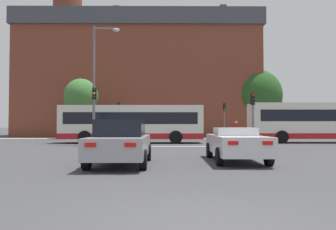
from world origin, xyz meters
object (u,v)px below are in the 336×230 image
object	(u,v)px
traffic_light_far_right	(224,115)
street_lamp_junction	(98,74)
traffic_light_near_left	(94,106)
bus_crossing_lead	(132,123)
pedestrian_waiting	(172,129)
pedestrian_walking_east	(236,128)
car_roadster_right	(236,143)
traffic_light_far_left	(119,114)
traffic_light_near_right	(253,110)
bus_crossing_trailing	(318,122)
car_saloon_left	(121,142)

from	to	relation	value
traffic_light_far_right	street_lamp_junction	distance (m)	16.12
traffic_light_near_left	street_lamp_junction	world-z (taller)	street_lamp_junction
bus_crossing_lead	pedestrian_waiting	xyz separation A→B (m)	(3.38, 9.72, -0.52)
bus_crossing_lead	pedestrian_walking_east	world-z (taller)	bus_crossing_lead
car_roadster_right	pedestrian_walking_east	bearing A→B (deg)	78.50
street_lamp_junction	pedestrian_waiting	distance (m)	14.43
traffic_light_far_left	bus_crossing_lead	bearing A→B (deg)	-74.98
traffic_light_far_right	street_lamp_junction	xyz separation A→B (m)	(-11.01, -11.52, 2.47)
pedestrian_walking_east	traffic_light_far_left	bearing A→B (deg)	-92.92
street_lamp_junction	traffic_light_far_left	bearing A→B (deg)	90.98
traffic_light_far_right	pedestrian_walking_east	bearing A→B (deg)	40.68
traffic_light_far_right	pedestrian_waiting	world-z (taller)	traffic_light_far_right
street_lamp_junction	car_roadster_right	bearing A→B (deg)	-53.94
traffic_light_far_right	traffic_light_near_right	xyz separation A→B (m)	(-0.20, -12.02, -0.08)
traffic_light_near_right	pedestrian_waiting	xyz separation A→B (m)	(-5.30, 13.24, -1.40)
car_roadster_right	traffic_light_near_left	world-z (taller)	traffic_light_near_left
traffic_light_near_right	street_lamp_junction	world-z (taller)	street_lamp_junction
traffic_light_far_right	street_lamp_junction	size ratio (longest dim) A/B	0.45
traffic_light_far_right	pedestrian_walking_east	xyz separation A→B (m)	(1.54, 1.32, -1.44)
pedestrian_waiting	pedestrian_walking_east	xyz separation A→B (m)	(7.04, 0.10, 0.05)
traffic_light_far_left	traffic_light_near_right	bearing A→B (deg)	-47.82
bus_crossing_trailing	pedestrian_walking_east	xyz separation A→B (m)	(-4.59, 9.44, -0.60)
traffic_light_far_right	traffic_light_near_left	bearing A→B (deg)	-132.57
car_roadster_right	bus_crossing_trailing	distance (m)	16.79
car_saloon_left	bus_crossing_lead	distance (m)	14.47
car_saloon_left	bus_crossing_lead	xyz separation A→B (m)	(-1.09, 14.40, 0.78)
bus_crossing_lead	traffic_light_far_left	bearing A→B (deg)	-164.98
bus_crossing_trailing	pedestrian_waiting	world-z (taller)	bus_crossing_trailing
car_saloon_left	pedestrian_walking_east	size ratio (longest dim) A/B	2.44
pedestrian_walking_east	car_saloon_left	bearing A→B (deg)	-29.33
car_roadster_right	bus_crossing_lead	world-z (taller)	bus_crossing_lead
traffic_light_near_right	traffic_light_far_left	xyz separation A→B (m)	(-11.00, 12.15, 0.15)
car_saloon_left	traffic_light_near_left	world-z (taller)	traffic_light_near_left
car_saloon_left	traffic_light_far_right	distance (m)	24.26
pedestrian_waiting	traffic_light_far_left	bearing A→B (deg)	75.73
car_roadster_right	traffic_light_near_right	distance (m)	10.50
traffic_light_near_left	traffic_light_far_right	distance (m)	16.42
car_saloon_left	bus_crossing_lead	bearing A→B (deg)	94.39
car_saloon_left	traffic_light_near_right	size ratio (longest dim) A/B	1.25
bus_crossing_trailing	traffic_light_near_right	xyz separation A→B (m)	(-6.33, -3.90, 0.76)
bus_crossing_lead	traffic_light_far_right	bearing A→B (deg)	133.72
bus_crossing_lead	traffic_light_far_right	xyz separation A→B (m)	(8.89, 8.50, 0.97)
car_saloon_left	street_lamp_junction	world-z (taller)	street_lamp_junction
traffic_light_near_left	pedestrian_walking_east	size ratio (longest dim) A/B	2.15
traffic_light_far_right	traffic_light_far_left	world-z (taller)	traffic_light_far_left
car_saloon_left	bus_crossing_lead	size ratio (longest dim) A/B	0.41
car_roadster_right	pedestrian_walking_east	xyz separation A→B (m)	(5.04, 23.14, 0.41)
car_roadster_right	bus_crossing_lead	size ratio (longest dim) A/B	0.42
bus_crossing_lead	traffic_light_far_right	size ratio (longest dim) A/B	2.96
bus_crossing_lead	traffic_light_far_right	world-z (taller)	traffic_light_far_right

